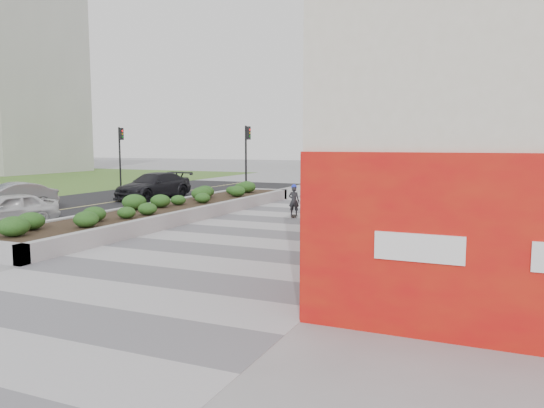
{
  "coord_description": "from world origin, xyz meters",
  "views": [
    {
      "loc": [
        7.18,
        -11.56,
        3.14
      ],
      "look_at": [
        0.05,
        4.69,
        1.1
      ],
      "focal_mm": 35.0,
      "sensor_mm": 36.0,
      "label": 1
    }
  ],
  "objects_px": {
    "car_white": "(7,210)",
    "car_dark": "(154,186)",
    "traffic_signal_near": "(247,149)",
    "planter": "(173,208)",
    "car_silver": "(11,197)",
    "traffic_signal_far": "(120,149)",
    "skateboarder": "(294,201)"
  },
  "relations": [
    {
      "from": "car_white",
      "to": "car_dark",
      "type": "distance_m",
      "value": 10.57
    },
    {
      "from": "traffic_signal_near",
      "to": "car_dark",
      "type": "bearing_deg",
      "value": -131.4
    },
    {
      "from": "planter",
      "to": "car_silver",
      "type": "relative_size",
      "value": 4.54
    },
    {
      "from": "planter",
      "to": "traffic_signal_far",
      "type": "relative_size",
      "value": 4.29
    },
    {
      "from": "traffic_signal_far",
      "to": "planter",
      "type": "bearing_deg",
      "value": -42.46
    },
    {
      "from": "traffic_signal_near",
      "to": "skateboarder",
      "type": "bearing_deg",
      "value": -52.58
    },
    {
      "from": "traffic_signal_near",
      "to": "skateboarder",
      "type": "relative_size",
      "value": 2.98
    },
    {
      "from": "traffic_signal_far",
      "to": "skateboarder",
      "type": "distance_m",
      "value": 17.42
    },
    {
      "from": "car_white",
      "to": "planter",
      "type": "bearing_deg",
      "value": 61.98
    },
    {
      "from": "car_white",
      "to": "car_silver",
      "type": "xyz_separation_m",
      "value": [
        -3.7,
        3.32,
        0.02
      ]
    },
    {
      "from": "planter",
      "to": "car_dark",
      "type": "bearing_deg",
      "value": 131.68
    },
    {
      "from": "car_silver",
      "to": "car_dark",
      "type": "bearing_deg",
      "value": 90.42
    },
    {
      "from": "planter",
      "to": "car_white",
      "type": "relative_size",
      "value": 4.87
    },
    {
      "from": "skateboarder",
      "to": "car_dark",
      "type": "bearing_deg",
      "value": 142.63
    },
    {
      "from": "traffic_signal_near",
      "to": "traffic_signal_far",
      "type": "relative_size",
      "value": 1.0
    },
    {
      "from": "traffic_signal_near",
      "to": "car_silver",
      "type": "height_order",
      "value": "traffic_signal_near"
    },
    {
      "from": "traffic_signal_far",
      "to": "car_white",
      "type": "distance_m",
      "value": 15.82
    },
    {
      "from": "traffic_signal_near",
      "to": "car_white",
      "type": "bearing_deg",
      "value": -100.82
    },
    {
      "from": "planter",
      "to": "skateboarder",
      "type": "relative_size",
      "value": 12.77
    },
    {
      "from": "car_white",
      "to": "car_silver",
      "type": "height_order",
      "value": "car_silver"
    },
    {
      "from": "planter",
      "to": "car_dark",
      "type": "distance_m",
      "value": 8.31
    },
    {
      "from": "traffic_signal_far",
      "to": "traffic_signal_near",
      "type": "bearing_deg",
      "value": 3.11
    },
    {
      "from": "skateboarder",
      "to": "car_dark",
      "type": "height_order",
      "value": "car_dark"
    },
    {
      "from": "skateboarder",
      "to": "traffic_signal_near",
      "type": "bearing_deg",
      "value": 111.28
    },
    {
      "from": "traffic_signal_far",
      "to": "car_dark",
      "type": "distance_m",
      "value": 6.91
    },
    {
      "from": "planter",
      "to": "traffic_signal_far",
      "type": "bearing_deg",
      "value": 137.54
    },
    {
      "from": "skateboarder",
      "to": "car_silver",
      "type": "height_order",
      "value": "skateboarder"
    },
    {
      "from": "planter",
      "to": "car_dark",
      "type": "height_order",
      "value": "car_dark"
    },
    {
      "from": "car_white",
      "to": "car_dark",
      "type": "height_order",
      "value": "car_dark"
    },
    {
      "from": "planter",
      "to": "car_white",
      "type": "bearing_deg",
      "value": -136.54
    },
    {
      "from": "traffic_signal_far",
      "to": "car_white",
      "type": "bearing_deg",
      "value": -66.04
    },
    {
      "from": "car_dark",
      "to": "traffic_signal_near",
      "type": "bearing_deg",
      "value": 54.15
    }
  ]
}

